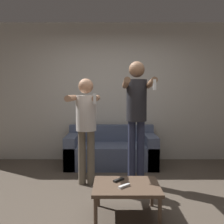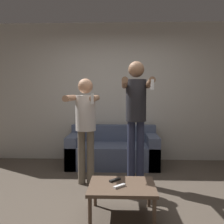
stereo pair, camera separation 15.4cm
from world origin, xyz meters
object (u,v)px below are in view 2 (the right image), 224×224
at_px(person_standing_left, 85,119).
at_px(couch, 113,152).
at_px(coffee_table, 122,188).
at_px(remote_far, 115,180).
at_px(person_standing_right, 136,108).
at_px(remote_near, 119,186).

bearing_deg(person_standing_left, couch, 70.37).
height_order(coffee_table, remote_far, remote_far).
distance_m(couch, coffee_table, 2.00).
relative_size(person_standing_left, remote_far, 11.69).
bearing_deg(couch, person_standing_left, -109.63).
relative_size(person_standing_right, coffee_table, 2.49).
xyz_separation_m(couch, remote_near, (0.14, -2.07, 0.11)).
height_order(person_standing_right, coffee_table, person_standing_right).
height_order(person_standing_left, person_standing_right, person_standing_right).
distance_m(person_standing_left, remote_far, 1.14).
bearing_deg(remote_far, person_standing_left, 117.74).
xyz_separation_m(couch, person_standing_left, (-0.36, -1.02, 0.71)).
xyz_separation_m(person_standing_right, remote_near, (-0.22, -1.05, -0.76)).
relative_size(coffee_table, remote_far, 5.42).
xyz_separation_m(person_standing_left, person_standing_right, (0.73, 0.01, 0.16)).
xyz_separation_m(couch, remote_far, (0.09, -1.88, 0.11)).
xyz_separation_m(coffee_table, remote_near, (-0.03, -0.07, 0.05)).
xyz_separation_m(person_standing_left, remote_far, (0.45, -0.86, -0.60)).
height_order(couch, coffee_table, couch).
xyz_separation_m(person_standing_left, coffee_table, (0.53, -0.97, -0.65)).
bearing_deg(person_standing_left, remote_far, -62.26).
bearing_deg(person_standing_right, remote_far, -107.88).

